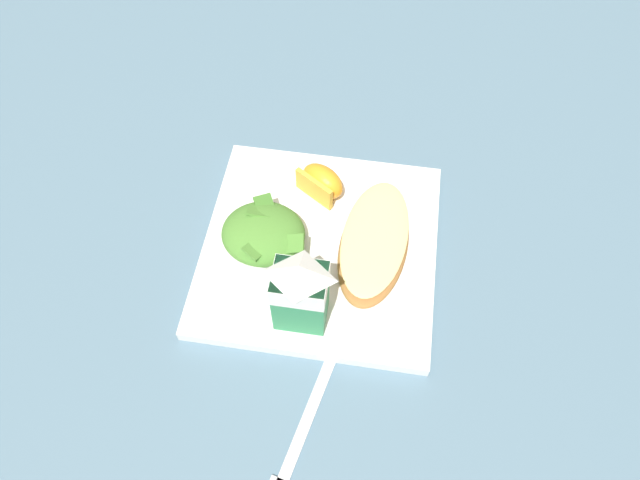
# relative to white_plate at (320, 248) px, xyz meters

# --- Properties ---
(ground) EXTENTS (3.00, 3.00, 0.00)m
(ground) POSITION_rel_white_plate_xyz_m (0.00, 0.00, -0.01)
(ground) COLOR slate
(white_plate) EXTENTS (0.28, 0.28, 0.02)m
(white_plate) POSITION_rel_white_plate_xyz_m (0.00, 0.00, 0.00)
(white_plate) COLOR white
(white_plate) RESTS_ON ground
(cheesy_pizza_bread) EXTENTS (0.09, 0.18, 0.04)m
(cheesy_pizza_bread) POSITION_rel_white_plate_xyz_m (-0.06, 0.00, 0.03)
(cheesy_pizza_bread) COLOR #A87038
(cheesy_pizza_bread) RESTS_ON white_plate
(green_salad_pile) EXTENTS (0.10, 0.10, 0.04)m
(green_salad_pile) POSITION_rel_white_plate_xyz_m (0.07, 0.01, 0.03)
(green_salad_pile) COLOR #4C8433
(green_salad_pile) RESTS_ON white_plate
(milk_carton) EXTENTS (0.06, 0.04, 0.11)m
(milk_carton) POSITION_rel_white_plate_xyz_m (0.01, 0.10, 0.07)
(milk_carton) COLOR #2D8451
(milk_carton) RESTS_ON white_plate
(orange_wedge_front) EXTENTS (0.07, 0.06, 0.04)m
(orange_wedge_front) POSITION_rel_white_plate_xyz_m (0.01, -0.08, 0.03)
(orange_wedge_front) COLOR orange
(orange_wedge_front) RESTS_ON white_plate
(metal_fork) EXTENTS (0.06, 0.19, 0.01)m
(metal_fork) POSITION_rel_white_plate_xyz_m (-0.01, 0.23, -0.01)
(metal_fork) COLOR silver
(metal_fork) RESTS_ON ground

